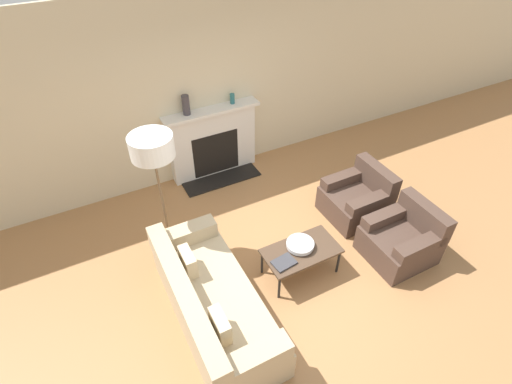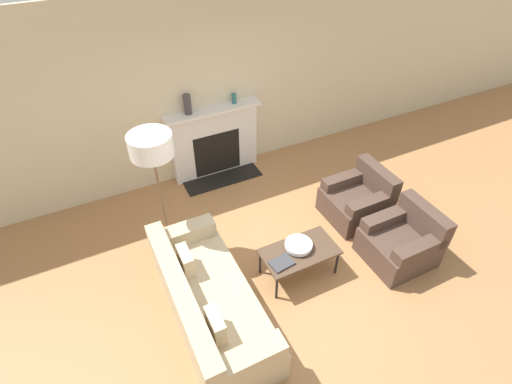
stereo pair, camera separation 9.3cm
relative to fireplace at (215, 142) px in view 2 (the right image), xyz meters
name	(u,v)px [view 2 (the right image)]	position (x,y,z in m)	size (l,w,h in m)	color
ground_plane	(283,275)	(-0.08, -2.45, -0.58)	(18.00, 18.00, 0.00)	#A87547
wall_back	(202,90)	(-0.08, 0.14, 0.87)	(18.00, 0.06, 2.90)	beige
fireplace	(215,142)	(0.00, 0.00, 0.00)	(1.55, 0.59, 1.18)	silver
couch	(208,302)	(-1.15, -2.62, -0.28)	(0.86, 2.04, 0.76)	tan
armchair_near	(402,241)	(1.46, -2.86, -0.29)	(0.83, 0.78, 0.76)	#4C382D
armchair_far	(358,200)	(1.46, -1.94, -0.29)	(0.83, 0.78, 0.76)	#4C382D
coffee_table	(299,253)	(0.11, -2.51, -0.20)	(0.94, 0.51, 0.41)	#4C3828
bowl	(298,245)	(0.12, -2.45, -0.12)	(0.34, 0.34, 0.07)	silver
book	(282,263)	(-0.19, -2.58, -0.15)	(0.29, 0.23, 0.02)	#38383D
floor_lamp	(152,152)	(-1.23, -1.37, 1.01)	(0.50, 0.50, 1.81)	brown
mantel_vase_left	(187,104)	(-0.37, 0.01, 0.76)	(0.11, 0.11, 0.30)	#3D383D
mantel_vase_center_left	(234,98)	(0.37, 0.01, 0.69)	(0.07, 0.07, 0.16)	#28666B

